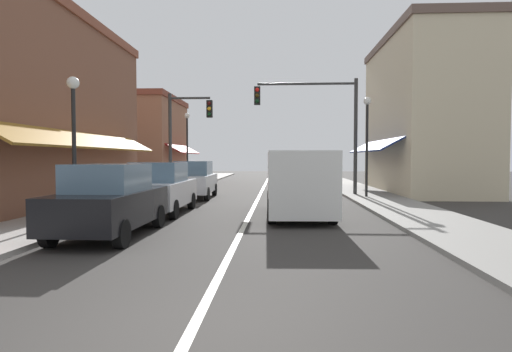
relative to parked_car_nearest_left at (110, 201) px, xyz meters
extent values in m
plane|color=#33302D|center=(3.13, 12.04, -0.88)|extent=(80.00, 80.00, 0.00)
cube|color=#A39E99|center=(-2.37, 12.04, -0.82)|extent=(2.60, 56.00, 0.12)
cube|color=gray|center=(8.63, 12.04, -0.82)|extent=(2.60, 56.00, 0.12)
cube|color=silver|center=(3.13, 12.04, -0.88)|extent=(0.14, 52.00, 0.01)
cube|color=brown|center=(-6.01, 6.04, 2.80)|extent=(4.67, 14.00, 7.36)
cube|color=brown|center=(-6.01, 6.04, 6.68)|extent=(4.87, 14.20, 0.40)
cube|color=slate|center=(-3.73, 6.04, 0.52)|extent=(0.08, 10.64, 1.80)
cube|color=olive|center=(-3.12, 6.04, 1.72)|extent=(1.27, 11.76, 0.73)
cube|color=slate|center=(-3.73, 2.96, 4.42)|extent=(0.08, 1.10, 1.30)
cube|color=slate|center=(-3.73, 9.12, 4.42)|extent=(0.08, 1.10, 1.30)
cube|color=beige|center=(12.04, 14.04, 3.21)|extent=(4.24, 10.00, 8.18)
cube|color=brown|center=(12.04, 14.04, 7.50)|extent=(4.44, 10.20, 0.40)
cube|color=slate|center=(9.99, 14.04, 0.52)|extent=(0.08, 7.60, 1.80)
cube|color=navy|center=(9.38, 14.04, 1.72)|extent=(1.27, 8.40, 0.73)
cube|color=slate|center=(9.99, 11.84, 5.01)|extent=(0.08, 1.10, 1.30)
cube|color=slate|center=(9.99, 16.24, 5.01)|extent=(0.08, 1.10, 1.30)
cube|color=#8E5B42|center=(-6.56, 22.04, 2.19)|extent=(5.78, 8.00, 6.13)
cube|color=brown|center=(-6.56, 22.04, 5.45)|extent=(5.98, 8.20, 0.40)
cube|color=slate|center=(-3.73, 22.04, 0.52)|extent=(0.08, 6.08, 1.80)
cube|color=maroon|center=(-3.12, 22.04, 1.72)|extent=(1.27, 6.72, 0.73)
cube|color=slate|center=(-3.73, 20.28, 3.53)|extent=(0.08, 1.10, 1.30)
cube|color=slate|center=(-3.73, 23.80, 3.53)|extent=(0.08, 1.10, 1.30)
cube|color=black|center=(0.00, 0.03, -0.17)|extent=(1.75, 4.11, 0.80)
cube|color=slate|center=(0.00, -0.07, 0.56)|extent=(1.53, 2.01, 0.66)
cylinder|color=black|center=(-0.78, 1.38, -0.57)|extent=(0.20, 0.62, 0.62)
cylinder|color=black|center=(0.80, 1.37, -0.57)|extent=(0.20, 0.62, 0.62)
cylinder|color=black|center=(-0.80, -1.32, -0.57)|extent=(0.20, 0.62, 0.62)
cylinder|color=black|center=(0.78, -1.33, -0.57)|extent=(0.20, 0.62, 0.62)
cube|color=silver|center=(0.05, 4.30, -0.17)|extent=(1.72, 4.10, 0.80)
cube|color=slate|center=(0.05, 4.20, 0.56)|extent=(1.52, 2.00, 0.66)
cylinder|color=black|center=(-0.75, 5.66, -0.57)|extent=(0.20, 0.62, 0.62)
cylinder|color=black|center=(0.84, 5.66, -0.57)|extent=(0.20, 0.62, 0.62)
cylinder|color=black|center=(-0.75, 2.95, -0.57)|extent=(0.20, 0.62, 0.62)
cylinder|color=black|center=(0.84, 2.95, -0.57)|extent=(0.20, 0.62, 0.62)
cube|color=#B7BABF|center=(0.09, 9.99, -0.17)|extent=(1.82, 4.14, 0.80)
cube|color=slate|center=(0.09, 9.89, 0.56)|extent=(1.57, 2.04, 0.66)
cylinder|color=black|center=(-0.74, 11.32, -0.57)|extent=(0.22, 0.62, 0.62)
cylinder|color=black|center=(0.85, 11.36, -0.57)|extent=(0.22, 0.62, 0.62)
cylinder|color=black|center=(-0.67, 8.62, -0.57)|extent=(0.22, 0.62, 0.62)
cylinder|color=black|center=(0.91, 8.66, -0.57)|extent=(0.22, 0.62, 0.62)
cube|color=silver|center=(4.73, 3.80, 0.29)|extent=(2.11, 5.06, 1.90)
cube|color=slate|center=(4.66, 6.20, 0.72)|extent=(1.73, 0.32, 0.84)
cube|color=black|center=(4.66, 6.38, -0.40)|extent=(1.87, 0.26, 0.24)
cylinder|color=black|center=(3.81, 5.33, -0.52)|extent=(0.26, 0.73, 0.72)
cylinder|color=black|center=(5.57, 5.38, -0.52)|extent=(0.26, 0.73, 0.72)
cylinder|color=black|center=(3.90, 2.23, -0.52)|extent=(0.26, 0.73, 0.72)
cylinder|color=black|center=(5.66, 2.28, -0.52)|extent=(0.26, 0.73, 0.72)
cylinder|color=#333333|center=(7.93, 11.45, 2.05)|extent=(0.18, 0.18, 5.86)
cylinder|color=#333333|center=(5.48, 11.45, 4.73)|extent=(4.90, 0.12, 0.12)
cube|color=black|center=(3.03, 11.27, 4.13)|extent=(0.30, 0.24, 0.90)
sphere|color=red|center=(3.03, 11.14, 4.41)|extent=(0.20, 0.20, 0.20)
sphere|color=#3D2D0C|center=(3.03, 11.14, 4.13)|extent=(0.20, 0.20, 0.20)
sphere|color=#0C3316|center=(3.03, 11.14, 3.85)|extent=(0.20, 0.20, 0.20)
cylinder|color=#333333|center=(-1.67, 12.40, 1.79)|extent=(0.18, 0.18, 5.33)
cylinder|color=#333333|center=(-0.60, 12.40, 4.21)|extent=(2.15, 0.12, 0.12)
cube|color=black|center=(0.47, 12.22, 3.61)|extent=(0.30, 0.24, 0.90)
sphere|color=#420F0F|center=(0.47, 12.09, 3.89)|extent=(0.20, 0.20, 0.20)
sphere|color=yellow|center=(0.47, 12.09, 3.61)|extent=(0.20, 0.20, 0.20)
sphere|color=#0C3316|center=(0.47, 12.09, 3.33)|extent=(0.20, 0.20, 0.20)
cylinder|color=black|center=(-1.91, 2.14, 1.09)|extent=(0.12, 0.12, 3.93)
sphere|color=white|center=(-1.91, 2.14, 3.23)|extent=(0.36, 0.36, 0.36)
cylinder|color=black|center=(8.20, 10.02, 1.31)|extent=(0.12, 0.12, 4.38)
sphere|color=white|center=(8.20, 10.02, 3.68)|extent=(0.36, 0.36, 0.36)
cylinder|color=black|center=(-2.01, 18.22, 1.40)|extent=(0.12, 0.12, 4.56)
sphere|color=white|center=(-2.01, 18.22, 3.86)|extent=(0.36, 0.36, 0.36)
camera|label=1|loc=(4.09, -10.12, 1.03)|focal=30.00mm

